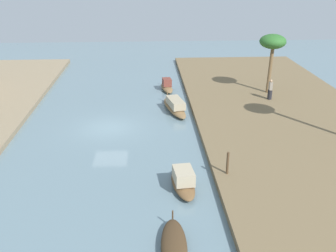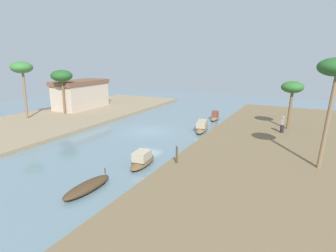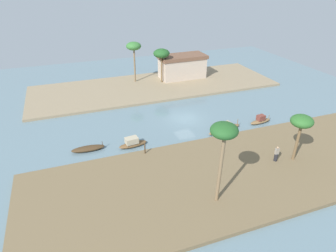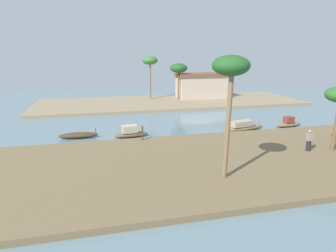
{
  "view_description": "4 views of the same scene",
  "coord_description": "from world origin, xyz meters",
  "px_view_note": "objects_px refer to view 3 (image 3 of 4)",
  "views": [
    {
      "loc": [
        -26.49,
        -2.8,
        11.01
      ],
      "look_at": [
        -1.45,
        -4.22,
        0.64
      ],
      "focal_mm": 42.01,
      "sensor_mm": 36.0,
      "label": 1
    },
    {
      "loc": [
        -24.85,
        -15.09,
        7.96
      ],
      "look_at": [
        -0.75,
        -2.77,
        1.1
      ],
      "focal_mm": 29.21,
      "sensor_mm": 36.0,
      "label": 2
    },
    {
      "loc": [
        -14.91,
        -33.65,
        18.14
      ],
      "look_at": [
        -3.76,
        -3.38,
        1.18
      ],
      "focal_mm": 31.76,
      "sensor_mm": 36.0,
      "label": 3
    },
    {
      "loc": [
        -11.61,
        -32.31,
        8.11
      ],
      "look_at": [
        -4.44,
        -3.0,
        0.46
      ],
      "focal_mm": 31.45,
      "sensor_mm": 36.0,
      "label": 4
    }
  ],
  "objects_px": {
    "person_on_near_bank": "(276,155)",
    "palm_tree_left_far": "(302,122)",
    "mooring_post": "(145,148)",
    "palm_tree_right_tall": "(161,54)",
    "palm_tree_right_short": "(134,47)",
    "riverside_building": "(182,66)",
    "palm_tree_left_near": "(224,134)",
    "sampan_open_hull": "(88,149)",
    "sampan_downstream_large": "(261,120)",
    "sampan_upstream_small": "(224,128)",
    "sampan_midstream": "(133,143)"
  },
  "relations": [
    {
      "from": "sampan_upstream_small",
      "to": "palm_tree_left_far",
      "type": "relative_size",
      "value": 1.0
    },
    {
      "from": "palm_tree_left_far",
      "to": "palm_tree_right_short",
      "type": "bearing_deg",
      "value": 107.48
    },
    {
      "from": "sampan_upstream_small",
      "to": "palm_tree_right_tall",
      "type": "relative_size",
      "value": 0.87
    },
    {
      "from": "palm_tree_left_near",
      "to": "palm_tree_right_short",
      "type": "relative_size",
      "value": 1.07
    },
    {
      "from": "sampan_upstream_small",
      "to": "palm_tree_right_short",
      "type": "distance_m",
      "value": 22.89
    },
    {
      "from": "sampan_open_hull",
      "to": "mooring_post",
      "type": "xyz_separation_m",
      "value": [
        5.74,
        -3.31,
        0.74
      ]
    },
    {
      "from": "palm_tree_left_far",
      "to": "palm_tree_right_short",
      "type": "height_order",
      "value": "palm_tree_right_short"
    },
    {
      "from": "palm_tree_right_short",
      "to": "palm_tree_left_far",
      "type": "bearing_deg",
      "value": -72.52
    },
    {
      "from": "sampan_upstream_small",
      "to": "palm_tree_right_tall",
      "type": "bearing_deg",
      "value": 82.62
    },
    {
      "from": "palm_tree_left_far",
      "to": "palm_tree_right_short",
      "type": "relative_size",
      "value": 0.73
    },
    {
      "from": "sampan_open_hull",
      "to": "riverside_building",
      "type": "bearing_deg",
      "value": 46.5
    },
    {
      "from": "palm_tree_left_near",
      "to": "riverside_building",
      "type": "distance_m",
      "value": 33.91
    },
    {
      "from": "sampan_downstream_large",
      "to": "mooring_post",
      "type": "xyz_separation_m",
      "value": [
        -16.74,
        -2.4,
        0.63
      ]
    },
    {
      "from": "sampan_midstream",
      "to": "riverside_building",
      "type": "xyz_separation_m",
      "value": [
        14.57,
        20.16,
        2.05
      ]
    },
    {
      "from": "sampan_open_hull",
      "to": "sampan_downstream_large",
      "type": "distance_m",
      "value": 22.5
    },
    {
      "from": "sampan_midstream",
      "to": "palm_tree_left_near",
      "type": "xyz_separation_m",
      "value": [
        4.54,
        -11.91,
        6.57
      ]
    },
    {
      "from": "sampan_downstream_large",
      "to": "sampan_midstream",
      "type": "bearing_deg",
      "value": 172.66
    },
    {
      "from": "sampan_downstream_large",
      "to": "riverside_building",
      "type": "bearing_deg",
      "value": 91.23
    },
    {
      "from": "palm_tree_left_near",
      "to": "palm_tree_left_far",
      "type": "height_order",
      "value": "palm_tree_left_near"
    },
    {
      "from": "sampan_open_hull",
      "to": "sampan_midstream",
      "type": "bearing_deg",
      "value": -7.68
    },
    {
      "from": "mooring_post",
      "to": "palm_tree_right_tall",
      "type": "relative_size",
      "value": 0.22
    },
    {
      "from": "sampan_upstream_small",
      "to": "mooring_post",
      "type": "distance_m",
      "value": 11.21
    },
    {
      "from": "sampan_upstream_small",
      "to": "sampan_open_hull",
      "type": "distance_m",
      "value": 16.79
    },
    {
      "from": "riverside_building",
      "to": "sampan_midstream",
      "type": "bearing_deg",
      "value": -126.98
    },
    {
      "from": "person_on_near_bank",
      "to": "palm_tree_left_near",
      "type": "height_order",
      "value": "palm_tree_left_near"
    },
    {
      "from": "sampan_open_hull",
      "to": "palm_tree_right_tall",
      "type": "relative_size",
      "value": 0.63
    },
    {
      "from": "palm_tree_left_far",
      "to": "sampan_downstream_large",
      "type": "bearing_deg",
      "value": 75.44
    },
    {
      "from": "sampan_midstream",
      "to": "sampan_downstream_large",
      "type": "relative_size",
      "value": 1.02
    },
    {
      "from": "sampan_midstream",
      "to": "mooring_post",
      "type": "height_order",
      "value": "mooring_post"
    },
    {
      "from": "sampan_open_hull",
      "to": "riverside_building",
      "type": "relative_size",
      "value": 0.43
    },
    {
      "from": "sampan_upstream_small",
      "to": "palm_tree_left_near",
      "type": "distance_m",
      "value": 15.1
    },
    {
      "from": "sampan_open_hull",
      "to": "palm_tree_left_far",
      "type": "bearing_deg",
      "value": -24.25
    },
    {
      "from": "palm_tree_left_near",
      "to": "mooring_post",
      "type": "bearing_deg",
      "value": 111.78
    },
    {
      "from": "palm_tree_left_near",
      "to": "palm_tree_right_tall",
      "type": "bearing_deg",
      "value": 79.66
    },
    {
      "from": "sampan_downstream_large",
      "to": "palm_tree_right_short",
      "type": "height_order",
      "value": "palm_tree_right_short"
    },
    {
      "from": "sampan_upstream_small",
      "to": "riverside_building",
      "type": "xyz_separation_m",
      "value": [
        2.79,
        20.58,
        2.07
      ]
    },
    {
      "from": "sampan_open_hull",
      "to": "sampan_midstream",
      "type": "relative_size",
      "value": 1.08
    },
    {
      "from": "palm_tree_left_near",
      "to": "palm_tree_right_short",
      "type": "height_order",
      "value": "palm_tree_left_near"
    },
    {
      "from": "sampan_midstream",
      "to": "palm_tree_right_tall",
      "type": "xyz_separation_m",
      "value": [
        10.19,
        19.03,
        4.99
      ]
    },
    {
      "from": "sampan_upstream_small",
      "to": "sampan_open_hull",
      "type": "xyz_separation_m",
      "value": [
        -16.74,
        1.25,
        -0.15
      ]
    },
    {
      "from": "mooring_post",
      "to": "palm_tree_right_tall",
      "type": "xyz_separation_m",
      "value": [
        9.41,
        21.51,
        4.42
      ]
    },
    {
      "from": "sampan_open_hull",
      "to": "sampan_downstream_large",
      "type": "height_order",
      "value": "sampan_downstream_large"
    },
    {
      "from": "sampan_open_hull",
      "to": "palm_tree_right_short",
      "type": "distance_m",
      "value": 23.55
    },
    {
      "from": "mooring_post",
      "to": "palm_tree_left_near",
      "type": "height_order",
      "value": "palm_tree_left_near"
    },
    {
      "from": "riverside_building",
      "to": "sampan_downstream_large",
      "type": "bearing_deg",
      "value": -82.83
    },
    {
      "from": "palm_tree_right_short",
      "to": "riverside_building",
      "type": "height_order",
      "value": "palm_tree_right_short"
    },
    {
      "from": "sampan_midstream",
      "to": "sampan_upstream_small",
      "type": "bearing_deg",
      "value": -7.99
    },
    {
      "from": "person_on_near_bank",
      "to": "palm_tree_left_far",
      "type": "height_order",
      "value": "palm_tree_left_far"
    },
    {
      "from": "mooring_post",
      "to": "palm_tree_left_far",
      "type": "bearing_deg",
      "value": -24.39
    },
    {
      "from": "palm_tree_left_far",
      "to": "riverside_building",
      "type": "distance_m",
      "value": 29.28
    }
  ]
}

